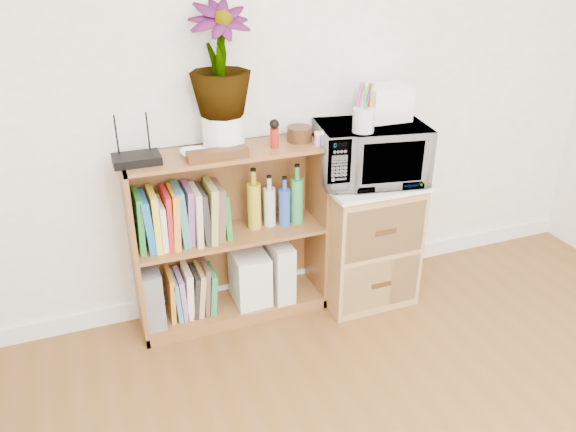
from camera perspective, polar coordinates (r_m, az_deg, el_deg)
skirting_board at (r=3.36m, az=-0.43°, el=-6.48°), size 4.00×0.02×0.10m
bookshelf at (r=2.94m, az=-5.90°, el=-2.15°), size 1.00×0.30×0.95m
wicker_unit at (r=3.18m, az=7.69°, el=-2.44°), size 0.50×0.45×0.70m
microwave at (r=2.96m, az=8.37°, el=6.36°), size 0.60×0.46×0.30m
pen_cup at (r=2.78m, az=7.68°, el=9.64°), size 0.11×0.11×0.12m
small_appliance at (r=3.00m, az=9.90°, el=11.28°), size 0.22×0.19×0.18m
router at (r=2.66m, az=-15.13°, el=5.60°), size 0.21×0.15×0.04m
white_bowl at (r=2.68m, az=-9.51°, el=6.27°), size 0.13×0.13×0.03m
plant_pot at (r=2.74m, az=-6.57°, el=8.42°), size 0.20×0.20×0.17m
potted_plant at (r=2.66m, az=-6.95°, el=15.43°), size 0.29×0.29×0.51m
trinket_box at (r=2.63m, az=-7.15°, el=6.23°), size 0.29×0.07×0.05m
kokeshi_doll at (r=2.76m, az=-1.39°, el=7.92°), size 0.04×0.04×0.10m
wooden_bowl at (r=2.86m, az=1.18°, el=8.34°), size 0.13×0.13×0.07m
paint_jars at (r=2.81m, az=3.62°, el=7.76°), size 0.11×0.04×0.06m
file_box at (r=3.00m, az=-13.71°, el=-7.63°), size 0.10×0.25×0.32m
magazine_holder_left at (r=3.07m, az=-4.70°, el=-6.31°), size 0.09×0.24×0.29m
magazine_holder_mid at (r=3.10m, az=-3.04°, el=-6.06°), size 0.09×0.23×0.29m
magazine_holder_right at (r=3.12m, az=-0.95°, el=-5.27°), size 0.11×0.27×0.33m
cookbooks at (r=2.82m, az=-10.67°, el=0.02°), size 0.46×0.20×0.30m
liquor_bottles at (r=2.93m, az=-1.25°, el=1.70°), size 0.30×0.07×0.32m
lower_books at (r=3.04m, az=-9.84°, el=-7.51°), size 0.26×0.19×0.28m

